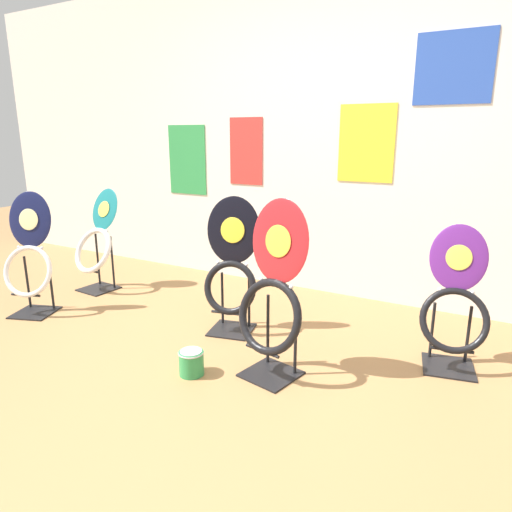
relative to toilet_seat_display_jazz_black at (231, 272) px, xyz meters
name	(u,v)px	position (x,y,z in m)	size (l,w,h in m)	color
ground_plane	(189,419)	(0.36, -0.96, -0.42)	(14.00, 14.00, 0.00)	#A37547
wall_back	(344,135)	(0.36, 1.10, 0.88)	(8.00, 0.07, 2.60)	silver
toilet_seat_display_jazz_black	(231,272)	(0.00, 0.00, 0.00)	(0.40, 0.34, 0.92)	black
toilet_seat_display_navy_moon	(29,255)	(-1.47, -0.45, 0.03)	(0.42, 0.36, 0.91)	black
toilet_seat_display_purple_note	(455,306)	(1.36, 0.19, -0.04)	(0.40, 0.35, 0.82)	black
toilet_seat_display_teal_sax	(96,245)	(-1.47, 0.17, -0.02)	(0.42, 0.38, 0.86)	black
toilet_seat_display_crimson_swirl	(273,297)	(0.51, -0.40, 0.04)	(0.44, 0.33, 0.98)	black
paint_can	(191,362)	(0.12, -0.62, -0.34)	(0.14, 0.14, 0.14)	#2D8E4C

